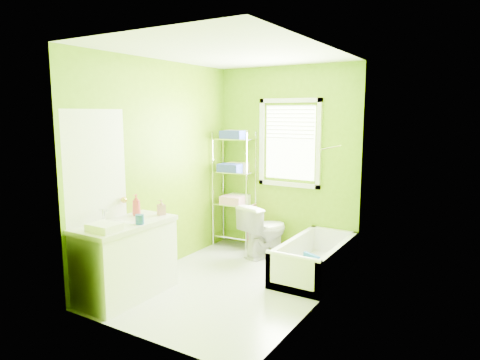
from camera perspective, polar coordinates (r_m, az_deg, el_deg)
The scene contains 9 objects.
ground at distance 5.12m, azimuth -1.10°, elevation -13.58°, with size 2.90×2.90×0.00m, color silver.
room_envelope at distance 4.75m, azimuth -1.16°, elevation 3.94°, with size 2.14×2.94×2.62m.
window at distance 5.97m, azimuth 6.63°, elevation 5.54°, with size 0.92×0.05×1.22m.
door at distance 4.76m, azimuth -18.40°, elevation -3.16°, with size 0.09×0.80×2.00m.
right_wall_decor at distance 4.29m, azimuth 10.45°, elevation 0.23°, with size 0.04×1.48×1.17m.
bathtub at distance 5.37m, azimuth 9.85°, elevation -10.99°, with size 0.65×1.39×0.45m.
toilet at distance 5.95m, azimuth 3.27°, elevation -6.64°, with size 0.41×0.72×0.73m, color white.
vanity at distance 4.80m, azimuth -14.99°, elevation -9.88°, with size 0.56×1.09×1.06m.
wire_shelf_unit at distance 6.26m, azimuth -0.57°, elevation 0.55°, with size 0.61×0.49×1.71m.
Camera 1 is at (2.54, -3.99, 1.95)m, focal length 32.00 mm.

